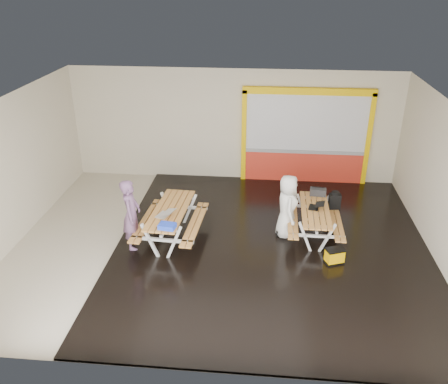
# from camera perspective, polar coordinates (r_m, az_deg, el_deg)

# --- Properties ---
(room) EXTENTS (10.02, 8.02, 3.52)m
(room) POSITION_cam_1_polar(r_m,az_deg,el_deg) (10.60, -0.46, 1.53)
(room) COLOR beige
(room) RESTS_ON ground
(deck) EXTENTS (7.50, 7.98, 0.05)m
(deck) POSITION_cam_1_polar(r_m,az_deg,el_deg) (11.38, 5.89, -6.66)
(deck) COLOR black
(deck) RESTS_ON room
(kiosk) EXTENTS (3.88, 0.16, 3.00)m
(kiosk) POSITION_cam_1_polar(r_m,az_deg,el_deg) (14.37, 9.98, 6.49)
(kiosk) COLOR red
(kiosk) RESTS_ON room
(picnic_table_left) EXTENTS (1.60, 2.26, 0.87)m
(picnic_table_left) POSITION_cam_1_polar(r_m,az_deg,el_deg) (11.35, -6.57, -3.03)
(picnic_table_left) COLOR #CA8941
(picnic_table_left) RESTS_ON deck
(picnic_table_right) EXTENTS (1.37, 1.98, 0.79)m
(picnic_table_right) POSITION_cam_1_polar(r_m,az_deg,el_deg) (11.68, 11.11, -2.86)
(picnic_table_right) COLOR #CA8941
(picnic_table_right) RESTS_ON deck
(person_left) EXTENTS (0.48, 0.68, 1.76)m
(person_left) POSITION_cam_1_polar(r_m,az_deg,el_deg) (11.07, -11.34, -2.75)
(person_left) COLOR #724F75
(person_left) RESTS_ON deck
(person_right) EXTENTS (0.61, 0.86, 1.66)m
(person_right) POSITION_cam_1_polar(r_m,az_deg,el_deg) (11.50, 7.81, -1.81)
(person_right) COLOR white
(person_right) RESTS_ON deck
(laptop_left) EXTENTS (0.49, 0.47, 0.17)m
(laptop_left) POSITION_cam_1_polar(r_m,az_deg,el_deg) (10.95, -7.26, -2.68)
(laptop_left) COLOR silver
(laptop_left) RESTS_ON picnic_table_left
(laptop_right) EXTENTS (0.43, 0.40, 0.16)m
(laptop_right) POSITION_cam_1_polar(r_m,az_deg,el_deg) (11.61, 11.27, -1.72)
(laptop_right) COLOR black
(laptop_right) RESTS_ON picnic_table_right
(blue_pouch) EXTENTS (0.40, 0.31, 0.11)m
(blue_pouch) POSITION_cam_1_polar(r_m,az_deg,el_deg) (10.44, -7.02, -4.20)
(blue_pouch) COLOR blue
(blue_pouch) RESTS_ON picnic_table_left
(toolbox) EXTENTS (0.43, 0.25, 0.24)m
(toolbox) POSITION_cam_1_polar(r_m,az_deg,el_deg) (12.26, 11.50, 0.02)
(toolbox) COLOR black
(toolbox) RESTS_ON picnic_table_right
(backpack) EXTENTS (0.32, 0.22, 0.50)m
(backpack) POSITION_cam_1_polar(r_m,az_deg,el_deg) (12.27, 13.47, -1.04)
(backpack) COLOR black
(backpack) RESTS_ON picnic_table_right
(dark_case) EXTENTS (0.39, 0.31, 0.13)m
(dark_case) POSITION_cam_1_polar(r_m,az_deg,el_deg) (11.81, 7.38, -4.91)
(dark_case) COLOR black
(dark_case) RESTS_ON deck
(fluke_bag) EXTENTS (0.49, 0.40, 0.36)m
(fluke_bag) POSITION_cam_1_polar(r_m,az_deg,el_deg) (10.90, 13.46, -7.69)
(fluke_bag) COLOR black
(fluke_bag) RESTS_ON deck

